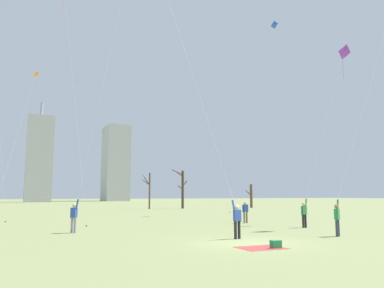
{
  "coord_description": "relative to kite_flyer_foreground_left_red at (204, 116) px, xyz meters",
  "views": [
    {
      "loc": [
        -9.38,
        -14.94,
        2.1
      ],
      "look_at": [
        0.0,
        6.0,
        5.12
      ],
      "focal_mm": 36.28,
      "sensor_mm": 36.0,
      "label": 1
    }
  ],
  "objects": [
    {
      "name": "kite_flyer_foreground_left_red",
      "position": [
        0.0,
        0.0,
        0.0
      ],
      "size": [
        7.28,
        0.79,
        20.03
      ],
      "color": "black",
      "rests_on": "ground"
    },
    {
      "name": "kite_flyer_foreground_right_green",
      "position": [
        9.48,
        -0.45,
        -0.77
      ],
      "size": [
        11.18,
        3.59,
        18.45
      ],
      "color": "#33384C",
      "rests_on": "ground"
    },
    {
      "name": "bare_tree_far_right_edge",
      "position": [
        27.37,
        38.56,
        -3.87
      ],
      "size": [
        1.44,
        1.93,
        3.86
      ],
      "color": "brown",
      "rests_on": "ground"
    },
    {
      "name": "skyline_tall_tower",
      "position": [
        -2.65,
        107.11,
        7.01
      ],
      "size": [
        7.51,
        5.94,
        29.99
      ],
      "color": "#B2B2B7",
      "rests_on": "ground"
    },
    {
      "name": "picnic_spot",
      "position": [
        1.2,
        -3.39,
        -5.78
      ],
      "size": [
        1.8,
        1.4,
        0.31
      ],
      "color": "#CC3838",
      "rests_on": "ground"
    },
    {
      "name": "kite_flyer_far_back_purple",
      "position": [
        10.14,
        4.05,
        -2.6
      ],
      "size": [
        7.23,
        2.3,
        14.1
      ],
      "color": "black",
      "rests_on": "ground"
    },
    {
      "name": "kite_flyer_midfield_right_yellow",
      "position": [
        -4.44,
        4.49,
        0.18
      ],
      "size": [
        3.23,
        8.01,
        22.37
      ],
      "color": "gray",
      "rests_on": "ground"
    },
    {
      "name": "skyline_slender_spire",
      "position": [
        23.19,
        119.53,
        7.28
      ],
      "size": [
        7.95,
        11.97,
        26.3
      ],
      "color": "#B2B2B7",
      "rests_on": "ground"
    },
    {
      "name": "distant_kite_high_overhead_blue",
      "position": [
        18.34,
        19.94,
        13.75
      ],
      "size": [
        4.34,
        4.61,
        22.67
      ],
      "color": "blue",
      "rests_on": "ground"
    },
    {
      "name": "distant_kite_drifting_left_pink",
      "position": [
        -5.37,
        12.0,
        8.83
      ],
      "size": [
        2.15,
        2.18,
        17.36
      ],
      "color": "pink",
      "rests_on": "ground"
    },
    {
      "name": "bystander_watching_nearby",
      "position": [
        7.7,
        8.8,
        -4.97
      ],
      "size": [
        0.51,
        0.22,
        1.62
      ],
      "color": "#726656",
      "rests_on": "ground"
    },
    {
      "name": "bare_tree_left_of_center",
      "position": [
        15.59,
        39.93,
        -2.74
      ],
      "size": [
        2.15,
        2.12,
        6.17
      ],
      "color": "#423326",
      "rests_on": "ground"
    },
    {
      "name": "ground_plane",
      "position": [
        1.29,
        -1.64,
        -5.87
      ],
      "size": [
        400.0,
        400.0,
        0.0
      ],
      "primitive_type": "plane",
      "color": "#848E56"
    },
    {
      "name": "bare_tree_right_of_center",
      "position": [
        10.02,
        39.68,
        -2.94
      ],
      "size": [
        1.33,
        1.73,
        5.42
      ],
      "color": "brown",
      "rests_on": "ground"
    },
    {
      "name": "distant_kite_drifting_right_orange",
      "position": [
        -7.32,
        29.95,
        7.73
      ],
      "size": [
        3.65,
        6.8,
        16.46
      ],
      "color": "orange",
      "rests_on": "ground"
    }
  ]
}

